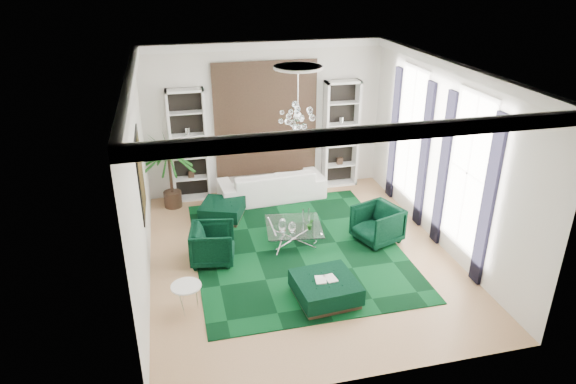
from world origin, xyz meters
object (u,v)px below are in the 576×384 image
object	(u,v)px
armchair_right	(377,224)
ottoman_side	(222,211)
palm	(169,162)
coffee_table	(294,234)
ottoman_front	(325,289)
armchair_left	(213,244)
side_table	(187,298)
sofa	(272,184)

from	to	relation	value
armchair_right	ottoman_side	xyz separation A→B (m)	(-3.10, 1.80, -0.20)
ottoman_side	palm	world-z (taller)	palm
coffee_table	ottoman_front	size ratio (longest dim) A/B	1.10
armchair_left	ottoman_side	world-z (taller)	armchair_left
armchair_right	ottoman_side	world-z (taller)	armchair_right
armchair_left	coffee_table	distance (m)	1.79
armchair_left	palm	distance (m)	2.95
ottoman_side	ottoman_front	world-z (taller)	ottoman_front
ottoman_side	coffee_table	bearing A→B (deg)	-47.05
armchair_left	palm	xyz separation A→B (m)	(-0.70, 2.75, 0.79)
ottoman_front	armchair_right	bearing A→B (deg)	45.83
side_table	ottoman_side	bearing A→B (deg)	73.14
armchair_right	ottoman_front	world-z (taller)	armchair_right
ottoman_front	ottoman_side	bearing A→B (deg)	111.52
armchair_right	coffee_table	world-z (taller)	armchair_right
sofa	ottoman_front	bearing A→B (deg)	86.56
sofa	palm	xyz separation A→B (m)	(-2.45, 0.10, 0.79)
coffee_table	side_table	distance (m)	2.99
sofa	side_table	distance (m)	4.77
coffee_table	palm	world-z (taller)	palm
coffee_table	palm	size ratio (longest dim) A/B	0.49
ottoman_front	palm	distance (m)	5.24
armchair_right	ottoman_side	bearing A→B (deg)	-139.02
ottoman_side	ottoman_front	distance (m)	3.82
coffee_table	ottoman_front	xyz separation A→B (m)	(0.05, -2.10, 0.01)
side_table	palm	xyz separation A→B (m)	(-0.10, 4.25, 0.93)
armchair_left	side_table	bearing A→B (deg)	168.03
armchair_right	side_table	bearing A→B (deg)	-88.78
side_table	armchair_left	bearing A→B (deg)	68.20
sofa	ottoman_side	world-z (taller)	sofa
ottoman_front	side_table	distance (m)	2.41
armchair_left	ottoman_front	xyz separation A→B (m)	(1.80, -1.75, -0.18)
armchair_left	coffee_table	xyz separation A→B (m)	(1.75, 0.35, -0.19)
armchair_left	ottoman_front	world-z (taller)	armchair_left
sofa	ottoman_side	xyz separation A→B (m)	(-1.35, -0.85, -0.18)
armchair_left	palm	bearing A→B (deg)	24.11
armchair_right	side_table	size ratio (longest dim) A/B	1.69
armchair_right	ottoman_side	distance (m)	3.59
side_table	armchair_right	bearing A→B (deg)	20.10
palm	ottoman_front	bearing A→B (deg)	-60.95
armchair_left	ottoman_side	distance (m)	1.85
sofa	coffee_table	world-z (taller)	sofa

